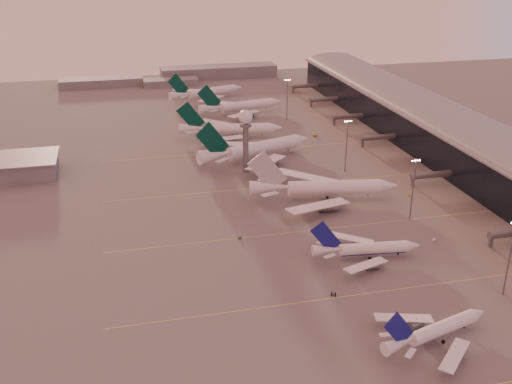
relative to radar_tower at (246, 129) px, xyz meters
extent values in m
plane|color=#575455|center=(-5.00, -120.00, -20.95)|extent=(700.00, 700.00, 0.00)
cube|color=#DCD64D|center=(25.00, -110.00, -20.94)|extent=(180.00, 0.25, 0.02)
cube|color=#DCD64D|center=(25.00, -65.00, -20.94)|extent=(180.00, 0.25, 0.02)
cube|color=#DCD64D|center=(25.00, -20.00, -20.94)|extent=(180.00, 0.25, 0.02)
cube|color=#DCD64D|center=(25.00, 30.00, -20.94)|extent=(180.00, 0.25, 0.02)
cube|color=black|center=(103.00, -10.00, -11.95)|extent=(36.00, 360.00, 18.00)
cylinder|color=slate|center=(103.00, -10.00, -2.95)|extent=(10.08, 360.00, 10.08)
cube|color=slate|center=(103.00, -10.00, -2.75)|extent=(40.00, 362.00, 0.80)
cube|color=slate|center=(67.00, -92.00, -18.75)|extent=(1.20, 1.20, 4.40)
cylinder|color=slate|center=(77.00, -34.00, -16.45)|extent=(22.00, 2.80, 2.80)
cube|color=slate|center=(67.00, -34.00, -18.75)|extent=(1.20, 1.20, 4.40)
cylinder|color=slate|center=(77.00, 22.00, -16.45)|extent=(22.00, 2.80, 2.80)
cube|color=slate|center=(67.00, 22.00, -18.75)|extent=(1.20, 1.20, 4.40)
cylinder|color=slate|center=(77.00, 64.00, -16.45)|extent=(22.00, 2.80, 2.80)
cube|color=slate|center=(67.00, 64.00, -18.75)|extent=(1.20, 1.20, 4.40)
cylinder|color=slate|center=(77.00, 106.00, -16.45)|extent=(22.00, 2.80, 2.80)
cube|color=slate|center=(67.00, 106.00, -18.75)|extent=(1.20, 1.20, 4.40)
cylinder|color=slate|center=(77.00, 146.00, -16.45)|extent=(22.00, 2.80, 2.80)
cube|color=slate|center=(67.00, 146.00, -18.75)|extent=(1.20, 1.20, 4.40)
cylinder|color=slate|center=(0.00, 0.00, -9.95)|extent=(2.60, 2.60, 22.00)
cylinder|color=slate|center=(0.00, 0.00, 1.55)|extent=(5.20, 5.20, 1.20)
sphere|color=white|center=(0.00, 0.00, 5.45)|extent=(6.40, 6.40, 6.40)
cylinder|color=slate|center=(0.00, 0.00, 9.15)|extent=(0.16, 0.16, 2.00)
cylinder|color=slate|center=(53.00, -120.00, -8.45)|extent=(0.56, 0.56, 25.00)
sphere|color=#FFEABF|center=(51.50, -120.00, 3.15)|extent=(0.56, 0.56, 0.56)
cylinder|color=slate|center=(50.00, -65.00, -8.45)|extent=(0.56, 0.56, 25.00)
cube|color=slate|center=(50.00, -65.00, 3.55)|extent=(3.60, 0.25, 0.25)
sphere|color=#FFEABF|center=(48.50, -65.00, 3.15)|extent=(0.56, 0.56, 0.56)
sphere|color=#FFEABF|center=(49.50, -65.00, 3.15)|extent=(0.56, 0.56, 0.56)
sphere|color=#FFEABF|center=(50.50, -65.00, 3.15)|extent=(0.56, 0.56, 0.56)
sphere|color=#FFEABF|center=(51.50, -65.00, 3.15)|extent=(0.56, 0.56, 0.56)
cylinder|color=slate|center=(45.00, -10.00, -8.45)|extent=(0.56, 0.56, 25.00)
cube|color=slate|center=(45.00, -10.00, 3.55)|extent=(3.60, 0.25, 0.25)
sphere|color=#FFEABF|center=(43.50, -10.00, 3.15)|extent=(0.56, 0.56, 0.56)
sphere|color=#FFEABF|center=(44.50, -10.00, 3.15)|extent=(0.56, 0.56, 0.56)
sphere|color=#FFEABF|center=(45.50, -10.00, 3.15)|extent=(0.56, 0.56, 0.56)
sphere|color=#FFEABF|center=(46.50, -10.00, 3.15)|extent=(0.56, 0.56, 0.56)
cylinder|color=slate|center=(43.00, 80.00, -8.45)|extent=(0.56, 0.56, 25.00)
cube|color=slate|center=(43.00, 80.00, 3.55)|extent=(3.60, 0.25, 0.25)
sphere|color=#FFEABF|center=(41.50, 80.00, 3.15)|extent=(0.56, 0.56, 0.56)
sphere|color=#FFEABF|center=(42.50, 80.00, 3.15)|extent=(0.56, 0.56, 0.56)
sphere|color=#FFEABF|center=(43.50, 80.00, 3.15)|extent=(0.56, 0.56, 0.56)
sphere|color=#FFEABF|center=(44.50, 80.00, 3.15)|extent=(0.56, 0.56, 0.56)
cube|color=slate|center=(-65.00, 200.00, -17.95)|extent=(60.00, 18.00, 6.00)
cube|color=slate|center=(25.00, 210.00, -16.45)|extent=(90.00, 20.00, 9.00)
cube|color=slate|center=(-15.00, 190.00, -18.45)|extent=(40.00, 15.00, 5.00)
cylinder|color=white|center=(23.68, -135.63, -17.87)|extent=(22.34, 9.74, 3.77)
cylinder|color=navy|center=(23.68, -135.63, -18.72)|extent=(21.62, 8.61, 2.72)
cone|color=white|center=(36.39, -131.98, -17.87)|extent=(5.16, 4.81, 3.77)
cone|color=white|center=(8.57, -139.98, -17.40)|extent=(9.97, 6.19, 3.77)
cube|color=white|center=(21.02, -146.06, -18.53)|extent=(14.10, 13.81, 1.19)
cylinder|color=slate|center=(23.01, -143.20, -20.25)|extent=(4.80, 3.54, 2.45)
cube|color=slate|center=(23.01, -143.20, -19.19)|extent=(0.35, 0.32, 1.51)
cube|color=white|center=(15.89, -128.22, -18.53)|extent=(16.45, 6.96, 1.19)
cylinder|color=slate|center=(19.09, -129.58, -20.25)|extent=(4.80, 3.54, 2.45)
cube|color=slate|center=(19.09, -129.58, -19.19)|extent=(0.35, 0.32, 1.51)
cube|color=navy|center=(8.13, -140.10, -12.74)|extent=(10.05, 3.19, 11.24)
cube|color=white|center=(9.79, -144.09, -17.31)|extent=(4.26, 4.07, 0.25)
cube|color=white|center=(7.42, -135.85, -17.31)|extent=(4.50, 2.33, 0.25)
cylinder|color=black|center=(31.78, -133.31, -20.45)|extent=(0.50, 0.50, 0.99)
cylinder|color=black|center=(21.36, -134.03, -20.40)|extent=(1.19, 0.78, 1.09)
cylinder|color=black|center=(22.57, -138.23, -20.40)|extent=(1.19, 0.78, 1.09)
cylinder|color=white|center=(23.94, -89.82, -17.77)|extent=(23.21, 6.36, 3.90)
cylinder|color=navy|center=(23.94, -89.82, -18.64)|extent=(22.63, 5.23, 2.81)
cone|color=white|center=(37.54, -91.30, -17.77)|extent=(4.83, 4.36, 3.90)
cone|color=white|center=(7.77, -88.05, -17.28)|extent=(9.98, 4.92, 3.90)
cube|color=white|center=(17.31, -98.75, -18.45)|extent=(16.82, 9.72, 1.23)
cylinder|color=slate|center=(20.33, -96.80, -20.23)|extent=(4.68, 3.00, 2.54)
cube|color=slate|center=(20.33, -96.80, -19.13)|extent=(0.33, 0.29, 1.56)
cube|color=white|center=(19.39, -79.66, -18.45)|extent=(15.87, 12.50, 1.23)
cylinder|color=slate|center=(21.92, -82.22, -20.23)|extent=(4.68, 3.00, 2.54)
cube|color=slate|center=(21.92, -82.22, -19.13)|extent=(0.33, 0.29, 1.56)
cube|color=navy|center=(7.30, -88.00, -12.45)|extent=(10.68, 1.52, 11.63)
cube|color=white|center=(7.33, -92.47, -17.18)|extent=(4.74, 3.07, 0.26)
cube|color=white|center=(8.29, -83.65, -17.18)|extent=(4.64, 3.77, 0.26)
cylinder|color=black|center=(32.60, -90.76, -20.44)|extent=(0.51, 0.51, 1.03)
cylinder|color=black|center=(22.35, -87.37, -20.38)|extent=(1.18, 0.63, 1.13)
cylinder|color=black|center=(21.86, -91.86, -20.38)|extent=(1.18, 0.63, 1.13)
cylinder|color=white|center=(28.41, -39.63, -16.84)|extent=(38.36, 12.16, 5.92)
cylinder|color=white|center=(28.41, -39.63, -18.17)|extent=(37.34, 10.40, 4.26)
cone|color=white|center=(50.71, -43.40, -16.84)|extent=(8.22, 7.06, 5.92)
cone|color=white|center=(1.88, -35.14, -16.10)|extent=(16.66, 8.49, 5.92)
cube|color=white|center=(16.66, -53.63, -17.88)|extent=(27.81, 14.57, 1.76)
cylinder|color=slate|center=(21.80, -50.72, -20.28)|extent=(7.88, 5.02, 3.85)
cube|color=slate|center=(21.80, -50.72, -18.91)|extent=(0.32, 0.28, 2.37)
cube|color=white|center=(21.92, -22.54, -17.88)|extent=(25.40, 21.60, 1.76)
cylinder|color=slate|center=(25.82, -26.98, -20.28)|extent=(7.88, 5.02, 3.85)
cube|color=slate|center=(25.82, -26.98, -18.91)|extent=(0.32, 0.28, 2.37)
cube|color=#B1B4B9|center=(1.10, -35.01, -9.10)|extent=(16.24, 3.07, 17.58)
cube|color=white|center=(0.35, -42.32, -15.95)|extent=(7.82, 4.71, 0.24)
cube|color=white|center=(2.79, -27.85, -15.95)|extent=(7.57, 6.51, 0.24)
cylinder|color=black|center=(42.61, -42.03, -20.47)|extent=(0.48, 0.48, 0.96)
cylinder|color=black|center=(25.74, -37.04, -20.42)|extent=(1.12, 0.65, 1.05)
cylinder|color=black|center=(25.04, -41.19, -20.42)|extent=(1.12, 0.65, 1.05)
cylinder|color=white|center=(12.85, 16.67, -16.51)|extent=(38.86, 18.72, 6.28)
cylinder|color=white|center=(12.85, 16.67, -17.92)|extent=(37.55, 16.80, 4.52)
cone|color=white|center=(34.81, 24.29, -16.51)|extent=(9.18, 8.41, 6.28)
cone|color=white|center=(-13.27, 7.60, -15.72)|extent=(17.49, 11.29, 6.28)
cube|color=white|center=(9.16, -1.96, -17.61)|extent=(24.04, 25.19, 1.86)
cylinder|color=slate|center=(12.39, 3.26, -20.19)|extent=(8.46, 6.33, 4.08)
cube|color=slate|center=(12.39, 3.26, -18.71)|extent=(0.40, 0.36, 2.51)
cube|color=white|center=(-1.59, 29.00, -17.61)|extent=(28.95, 10.83, 1.86)
cylinder|color=slate|center=(4.18, 26.90, -20.19)|extent=(8.46, 6.33, 4.08)
cube|color=slate|center=(4.18, 26.90, -18.71)|extent=(0.40, 0.36, 2.51)
cube|color=#04372D|center=(-14.04, 7.33, -8.22)|extent=(16.45, 6.03, 18.59)
cube|color=white|center=(-11.05, 0.38, -15.57)|extent=(7.32, 7.34, 0.27)
cube|color=white|center=(-16.00, 14.63, -15.57)|extent=(7.82, 3.71, 0.27)
cylinder|color=black|center=(26.83, 21.52, -20.41)|extent=(0.54, 0.54, 1.08)
cylinder|color=black|center=(9.10, 17.89, -20.35)|extent=(1.30, 0.90, 1.19)
cylinder|color=black|center=(10.66, 13.38, -20.35)|extent=(1.30, 0.90, 1.19)
cylinder|color=white|center=(7.32, 52.58, -17.02)|extent=(34.94, 10.84, 5.56)
cylinder|color=white|center=(7.32, 52.58, -18.27)|extent=(34.02, 9.19, 4.01)
cone|color=white|center=(27.66, 49.39, -17.02)|extent=(7.46, 6.53, 5.56)
cone|color=white|center=(-16.87, 56.37, -16.32)|extent=(15.15, 7.74, 5.56)
cube|color=white|center=(-3.33, 39.56, -17.99)|extent=(25.57, 13.68, 1.65)
cylinder|color=slate|center=(1.38, 42.29, -20.28)|extent=(7.16, 4.61, 3.62)
cube|color=slate|center=(1.38, 42.29, -18.96)|extent=(0.32, 0.28, 2.23)
cube|color=white|center=(1.17, 68.23, -17.99)|extent=(23.51, 19.68, 1.65)
cylinder|color=slate|center=(4.81, 64.19, -20.28)|extent=(7.16, 4.61, 3.62)
cube|color=slate|center=(4.81, 64.19, -18.96)|extent=(0.32, 0.28, 2.23)
cube|color=#04372D|center=(-17.58, 56.48, -9.68)|extent=(15.17, 2.70, 16.47)
cube|color=white|center=(-18.14, 49.81, -16.18)|extent=(7.12, 4.36, 0.24)
cube|color=white|center=(-16.08, 63.00, -16.18)|extent=(6.91, 5.87, 0.24)
cylinder|color=black|center=(20.27, 50.55, -20.47)|extent=(0.48, 0.48, 0.96)
cylinder|color=black|center=(4.90, 55.09, -20.42)|extent=(1.12, 0.64, 1.06)
cylinder|color=black|center=(4.24, 50.92, -20.42)|extent=(1.12, 0.64, 1.06)
cylinder|color=white|center=(23.48, 100.94, -17.06)|extent=(34.55, 11.85, 5.50)
cylinder|color=white|center=(23.48, 100.94, -18.30)|extent=(33.59, 10.21, 3.96)
cone|color=white|center=(43.48, 104.79, -17.06)|extent=(7.53, 6.65, 5.50)
cone|color=white|center=(-0.30, 96.37, -16.37)|extent=(15.09, 8.11, 5.50)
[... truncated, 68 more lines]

